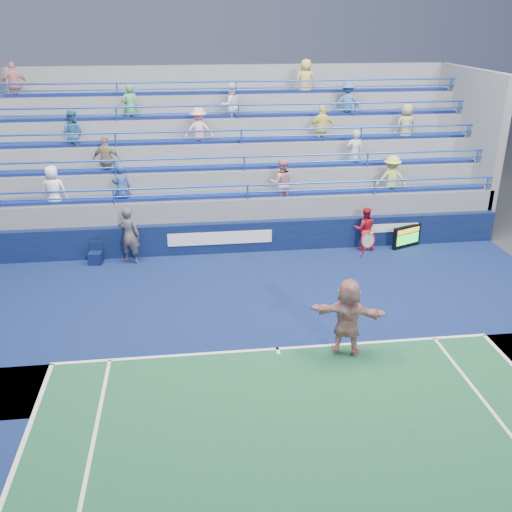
{
  "coord_description": "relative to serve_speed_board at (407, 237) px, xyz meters",
  "views": [
    {
      "loc": [
        -2.03,
        -12.03,
        7.7
      ],
      "look_at": [
        -0.23,
        2.5,
        1.5
      ],
      "focal_mm": 40.0,
      "sensor_mm": 36.0,
      "label": 1
    }
  ],
  "objects": [
    {
      "name": "line_judge",
      "position": [
        -9.68,
        -0.14,
        0.57
      ],
      "size": [
        0.83,
        0.69,
        1.96
      ],
      "primitive_type": "imported",
      "rotation": [
        0.0,
        0.0,
        2.79
      ],
      "color": "#141939",
      "rests_on": "ground"
    },
    {
      "name": "serve_speed_board",
      "position": [
        0.0,
        0.0,
        0.0
      ],
      "size": [
        1.14,
        0.57,
        0.82
      ],
      "color": "black",
      "rests_on": "ground"
    },
    {
      "name": "tennis_player",
      "position": [
        -4.0,
        -6.48,
        0.59
      ],
      "size": [
        1.93,
        1.14,
        3.18
      ],
      "color": "silver",
      "rests_on": "ground"
    },
    {
      "name": "sponsor_wall",
      "position": [
        -5.64,
        0.35,
        0.14
      ],
      "size": [
        18.0,
        0.32,
        1.1
      ],
      "color": "#0A133A",
      "rests_on": "ground"
    },
    {
      "name": "bleacher_stand",
      "position": [
        -5.65,
        4.12,
        1.14
      ],
      "size": [
        18.0,
        5.6,
        6.13
      ],
      "color": "slate",
      "rests_on": "ground"
    },
    {
      "name": "ball_girl",
      "position": [
        -1.58,
        -0.01,
        0.38
      ],
      "size": [
        0.84,
        0.7,
        1.57
      ],
      "primitive_type": "imported",
      "rotation": [
        0.0,
        0.0,
        3.0
      ],
      "color": "#AE1321",
      "rests_on": "ground"
    },
    {
      "name": "judge_chair",
      "position": [
        -10.84,
        -0.12,
        -0.17
      ],
      "size": [
        0.46,
        0.47,
        0.75
      ],
      "color": "#0C163B",
      "rests_on": "ground"
    },
    {
      "name": "ground",
      "position": [
        -5.64,
        -6.15,
        -0.41
      ],
      "size": [
        120.0,
        120.0,
        0.0
      ],
      "primitive_type": "plane",
      "color": "#333538"
    }
  ]
}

